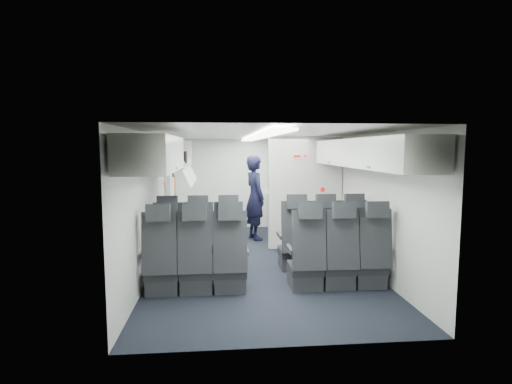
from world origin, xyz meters
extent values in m
cube|color=black|center=(0.00, 0.00, -0.01)|extent=(3.40, 6.00, 0.01)
cube|color=silver|center=(0.00, 0.00, 2.15)|extent=(3.40, 6.00, 0.01)
cube|color=silver|center=(0.00, 3.00, 1.07)|extent=(3.40, 0.01, 2.15)
cube|color=silver|center=(0.00, -3.00, 1.07)|extent=(3.40, 0.01, 2.15)
cube|color=silver|center=(-1.70, 0.00, 1.07)|extent=(0.01, 6.00, 2.15)
cube|color=silver|center=(1.70, 0.00, 1.07)|extent=(0.01, 6.00, 2.15)
cube|color=white|center=(0.00, 0.00, 2.11)|extent=(0.25, 5.52, 0.03)
cube|color=black|center=(-1.42, -0.45, 0.27)|extent=(0.44, 0.46, 0.12)
cube|color=#2D2D33|center=(-1.42, -0.45, 0.11)|extent=(0.42, 0.42, 0.22)
cube|color=black|center=(-1.42, -0.67, 0.72)|extent=(0.44, 0.20, 0.80)
cube|color=black|center=(-1.42, -0.72, 1.12)|extent=(0.30, 0.12, 0.23)
cube|color=#2D2D33|center=(-1.64, -0.48, 0.55)|extent=(0.05, 0.40, 0.06)
cube|color=#2D2D33|center=(-1.20, -0.48, 0.55)|extent=(0.05, 0.40, 0.06)
cube|color=black|center=(-0.97, -0.45, 0.27)|extent=(0.44, 0.46, 0.12)
cube|color=#2D2D33|center=(-0.97, -0.45, 0.11)|extent=(0.42, 0.42, 0.22)
cube|color=black|center=(-0.97, -0.67, 0.72)|extent=(0.44, 0.20, 0.80)
cube|color=black|center=(-0.97, -0.72, 1.12)|extent=(0.30, 0.12, 0.23)
cube|color=#2D2D33|center=(-1.19, -0.48, 0.55)|extent=(0.05, 0.40, 0.06)
cube|color=#2D2D33|center=(-0.75, -0.48, 0.55)|extent=(0.05, 0.40, 0.06)
cube|color=black|center=(-0.52, -0.45, 0.27)|extent=(0.44, 0.46, 0.12)
cube|color=#2D2D33|center=(-0.52, -0.45, 0.11)|extent=(0.42, 0.42, 0.22)
cube|color=black|center=(-0.52, -0.67, 0.72)|extent=(0.44, 0.20, 0.80)
cube|color=black|center=(-0.52, -0.72, 1.12)|extent=(0.30, 0.12, 0.23)
cube|color=#2D2D33|center=(-0.74, -0.48, 0.55)|extent=(0.05, 0.40, 0.06)
cube|color=#2D2D33|center=(-0.30, -0.48, 0.55)|extent=(0.05, 0.40, 0.06)
cube|color=black|center=(0.52, -0.45, 0.27)|extent=(0.44, 0.46, 0.12)
cube|color=#2D2D33|center=(0.52, -0.45, 0.11)|extent=(0.42, 0.42, 0.22)
cube|color=black|center=(0.52, -0.67, 0.72)|extent=(0.44, 0.20, 0.80)
cube|color=black|center=(0.52, -0.72, 1.12)|extent=(0.30, 0.12, 0.23)
cube|color=#2D2D33|center=(0.30, -0.48, 0.55)|extent=(0.05, 0.40, 0.06)
cube|color=#2D2D33|center=(0.74, -0.48, 0.55)|extent=(0.05, 0.40, 0.06)
cube|color=black|center=(0.97, -0.45, 0.27)|extent=(0.44, 0.46, 0.12)
cube|color=#2D2D33|center=(0.97, -0.45, 0.11)|extent=(0.42, 0.42, 0.22)
cube|color=black|center=(0.97, -0.67, 0.72)|extent=(0.44, 0.20, 0.80)
cube|color=black|center=(0.97, -0.72, 1.12)|extent=(0.30, 0.12, 0.23)
cube|color=#2D2D33|center=(0.75, -0.48, 0.55)|extent=(0.05, 0.40, 0.06)
cube|color=#2D2D33|center=(1.19, -0.48, 0.55)|extent=(0.05, 0.40, 0.06)
cube|color=black|center=(1.42, -0.45, 0.27)|extent=(0.44, 0.46, 0.12)
cube|color=#2D2D33|center=(1.42, -0.45, 0.11)|extent=(0.42, 0.42, 0.22)
cube|color=black|center=(1.42, -0.67, 0.72)|extent=(0.44, 0.20, 0.80)
cube|color=black|center=(1.42, -0.72, 1.12)|extent=(0.30, 0.12, 0.23)
cube|color=#2D2D33|center=(1.20, -0.48, 0.55)|extent=(0.05, 0.40, 0.06)
cube|color=#2D2D33|center=(1.64, -0.48, 0.55)|extent=(0.05, 0.40, 0.06)
cube|color=black|center=(-1.42, -1.35, 0.27)|extent=(0.44, 0.46, 0.12)
cube|color=#2D2D33|center=(-1.42, -1.35, 0.11)|extent=(0.42, 0.42, 0.22)
cube|color=black|center=(-1.42, -1.57, 0.72)|extent=(0.44, 0.20, 0.80)
cube|color=black|center=(-1.42, -1.62, 1.12)|extent=(0.30, 0.12, 0.23)
cube|color=#2D2D33|center=(-1.64, -1.38, 0.55)|extent=(0.05, 0.40, 0.06)
cube|color=#2D2D33|center=(-1.20, -1.38, 0.55)|extent=(0.05, 0.40, 0.06)
cube|color=black|center=(-0.97, -1.35, 0.27)|extent=(0.44, 0.46, 0.12)
cube|color=#2D2D33|center=(-0.97, -1.35, 0.11)|extent=(0.42, 0.42, 0.22)
cube|color=black|center=(-0.97, -1.57, 0.72)|extent=(0.44, 0.20, 0.80)
cube|color=black|center=(-0.97, -1.62, 1.12)|extent=(0.30, 0.12, 0.23)
cube|color=#2D2D33|center=(-1.19, -1.38, 0.55)|extent=(0.05, 0.40, 0.06)
cube|color=#2D2D33|center=(-0.75, -1.38, 0.55)|extent=(0.05, 0.40, 0.06)
cube|color=black|center=(-0.52, -1.35, 0.27)|extent=(0.44, 0.46, 0.12)
cube|color=#2D2D33|center=(-0.52, -1.35, 0.11)|extent=(0.42, 0.42, 0.22)
cube|color=black|center=(-0.52, -1.57, 0.72)|extent=(0.44, 0.20, 0.80)
cube|color=black|center=(-0.52, -1.62, 1.12)|extent=(0.30, 0.12, 0.23)
cube|color=#2D2D33|center=(-0.74, -1.38, 0.55)|extent=(0.05, 0.40, 0.06)
cube|color=#2D2D33|center=(-0.30, -1.38, 0.55)|extent=(0.05, 0.40, 0.06)
cube|color=black|center=(0.52, -1.35, 0.27)|extent=(0.44, 0.46, 0.12)
cube|color=#2D2D33|center=(0.52, -1.35, 0.11)|extent=(0.42, 0.42, 0.22)
cube|color=black|center=(0.52, -1.57, 0.72)|extent=(0.44, 0.20, 0.80)
cube|color=black|center=(0.52, -1.62, 1.12)|extent=(0.30, 0.12, 0.23)
cube|color=#2D2D33|center=(0.30, -1.38, 0.55)|extent=(0.05, 0.40, 0.06)
cube|color=#2D2D33|center=(0.74, -1.38, 0.55)|extent=(0.05, 0.40, 0.06)
cube|color=black|center=(0.97, -1.35, 0.27)|extent=(0.44, 0.46, 0.12)
cube|color=#2D2D33|center=(0.97, -1.35, 0.11)|extent=(0.42, 0.42, 0.22)
cube|color=black|center=(0.97, -1.57, 0.72)|extent=(0.44, 0.20, 0.80)
cube|color=black|center=(0.97, -1.62, 1.12)|extent=(0.30, 0.12, 0.23)
cube|color=#2D2D33|center=(0.75, -1.38, 0.55)|extent=(0.05, 0.40, 0.06)
cube|color=#2D2D33|center=(1.19, -1.38, 0.55)|extent=(0.05, 0.40, 0.06)
cube|color=black|center=(1.42, -1.35, 0.27)|extent=(0.44, 0.46, 0.12)
cube|color=#2D2D33|center=(1.42, -1.35, 0.11)|extent=(0.42, 0.42, 0.22)
cube|color=black|center=(1.42, -1.57, 0.72)|extent=(0.44, 0.20, 0.80)
cube|color=black|center=(1.42, -1.62, 1.12)|extent=(0.30, 0.12, 0.23)
cube|color=#2D2D33|center=(1.20, -1.38, 0.55)|extent=(0.05, 0.40, 0.06)
cube|color=#2D2D33|center=(1.64, -1.38, 0.55)|extent=(0.05, 0.40, 0.06)
cube|color=silver|center=(-1.40, -2.00, 1.86)|extent=(0.52, 1.80, 0.40)
cylinder|color=slate|center=(-1.15, -2.00, 1.70)|extent=(0.04, 0.10, 0.04)
cube|color=#9E9E93|center=(-1.40, -0.25, 1.66)|extent=(0.52, 1.70, 0.04)
cube|color=silver|center=(-1.66, -0.25, 1.86)|extent=(0.06, 1.70, 0.44)
cube|color=silver|center=(-1.40, -1.08, 1.86)|extent=(0.52, 0.04, 0.40)
cube|color=silver|center=(-1.40, 0.58, 1.86)|extent=(0.52, 0.04, 0.40)
cube|color=silver|center=(-1.15, -0.25, 1.55)|extent=(0.21, 1.61, 0.38)
cube|color=silver|center=(1.40, -2.00, 1.86)|extent=(0.52, 1.80, 0.40)
cylinder|color=slate|center=(1.15, -2.00, 1.70)|extent=(0.04, 0.10, 0.04)
cube|color=silver|center=(1.40, -0.25, 1.86)|extent=(0.52, 1.70, 0.40)
cylinder|color=slate|center=(1.15, -0.25, 1.70)|extent=(0.04, 0.10, 0.04)
cube|color=silver|center=(0.98, 0.80, 1.07)|extent=(1.40, 0.12, 2.13)
cube|color=white|center=(0.85, 0.73, 1.78)|extent=(0.24, 0.01, 0.10)
cube|color=red|center=(0.80, 0.72, 1.78)|extent=(0.13, 0.01, 0.04)
cube|color=red|center=(0.95, 0.72, 1.78)|extent=(0.05, 0.01, 0.03)
cylinder|color=white|center=(1.30, 0.73, 1.15)|extent=(0.11, 0.01, 0.11)
cylinder|color=red|center=(1.30, 0.72, 1.15)|extent=(0.09, 0.01, 0.09)
cube|color=#939399|center=(0.95, 2.72, 0.95)|extent=(0.85, 0.50, 1.90)
cube|color=#3F3F42|center=(0.95, 2.46, 0.50)|extent=(0.80, 0.01, 0.02)
cube|color=#3F3F42|center=(0.95, 2.46, 1.00)|extent=(0.80, 0.01, 0.02)
cube|color=#3F3F42|center=(0.95, 2.46, 1.50)|extent=(0.80, 0.01, 0.02)
cube|color=silver|center=(-1.64, 1.55, 0.95)|extent=(0.10, 0.92, 1.86)
cylinder|color=black|center=(-1.58, 1.55, 1.45)|extent=(0.03, 0.22, 0.22)
cube|color=gold|center=(-1.58, 1.85, 1.00)|extent=(0.02, 0.10, 0.75)
cylinder|color=white|center=(-1.67, 0.80, 1.30)|extent=(0.01, 0.11, 0.11)
cylinder|color=red|center=(-1.66, 0.80, 1.30)|extent=(0.01, 0.09, 0.09)
imported|color=black|center=(0.10, 1.70, 0.89)|extent=(0.59, 0.74, 1.78)
cube|color=black|center=(-1.36, -0.06, 1.77)|extent=(0.37, 0.26, 0.22)
cube|color=white|center=(0.29, 1.65, 1.02)|extent=(0.18, 0.04, 0.12)
camera|label=1|loc=(-0.66, -6.64, 1.92)|focal=28.00mm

